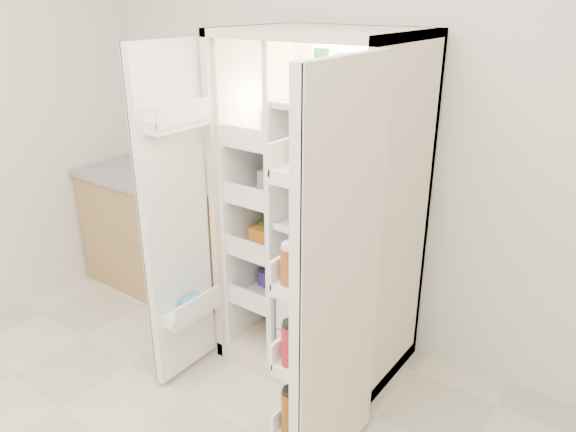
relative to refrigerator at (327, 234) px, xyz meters
The scene contains 5 objects.
wall_back 0.70m from the refrigerator, 77.40° to the left, with size 4.00×0.02×2.70m, color silver.
refrigerator is the anchor object (origin of this frame).
freezer_door 0.81m from the refrigerator, 130.40° to the right, with size 0.15×0.40×1.72m.
fridge_door 0.85m from the refrigerator, 56.25° to the right, with size 0.17×0.58×1.72m.
kitchen_counter 1.39m from the refrigerator, behind, with size 1.14×0.60×0.82m.
Camera 1 is at (1.33, -0.64, 1.94)m, focal length 34.00 mm.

